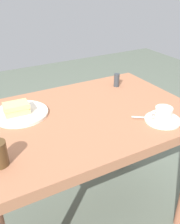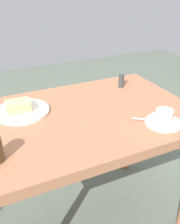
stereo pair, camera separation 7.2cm
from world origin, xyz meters
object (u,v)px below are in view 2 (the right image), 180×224
Objects in this scene: sandwich_front at (18,106)px; spoon at (146,119)px; dining_table at (83,129)px; coffee_saucer at (163,123)px; coffee_cup at (164,116)px; salt_shaker at (121,81)px; sandwich_plate at (22,111)px.

sandwich_front is 1.35× the size of spoon.
dining_table is 0.38m from coffee_saucer.
coffee_cup is 1.32× the size of salt_shaker.
spoon is 1.11× the size of salt_shaker.
dining_table is 0.31m from sandwich_plate.
salt_shaker is (-0.61, -0.07, 0.00)m from sandwich_front.
sandwich_front reaches higher than spoon.
sandwich_front is at bearing 2.06° from sandwich_plate.
dining_table is at bearing 151.34° from sandwich_plate.
coffee_saucer is at bearing 161.02° from coffee_cup.
sandwich_front is 1.14× the size of coffee_cup.
dining_table is at bearing -38.77° from coffee_saucer.
coffee_saucer is 2.09× the size of salt_shaker.
coffee_cup is (-0.55, 0.37, 0.03)m from sandwich_plate.
salt_shaker is (-0.05, -0.44, -0.00)m from coffee_cup.
coffee_cup is at bearing 146.43° from sandwich_front.
coffee_saucer is (-0.29, 0.23, 0.09)m from dining_table.
dining_table is 6.74× the size of coffee_saucer.
salt_shaker is at bearing -96.39° from coffee_cup.
spoon is at bearing -36.81° from coffee_saucer.
sandwich_plate is at bearing -34.02° from spoon.
coffee_cup reaches higher than coffee_saucer.
sandwich_plate is (0.26, -0.14, 0.09)m from dining_table.
dining_table is at bearing -38.87° from coffee_cup.
coffee_cup is 0.45m from salt_shaker.
spoon is at bearing 140.74° from dining_table.
spoon is (0.06, -0.04, 0.01)m from coffee_saucer.
coffee_cup is 1.19× the size of spoon.
dining_table is 0.42m from salt_shaker.
coffee_cup is (-0.29, 0.23, 0.12)m from dining_table.
coffee_saucer is at bearing 146.46° from sandwich_front.
salt_shaker reaches higher than coffee_saucer.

